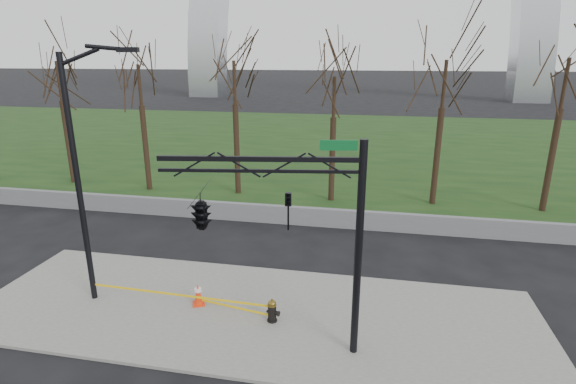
% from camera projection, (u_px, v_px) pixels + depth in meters
% --- Properties ---
extents(ground, '(500.00, 500.00, 0.00)m').
position_uv_depth(ground, '(252.00, 314.00, 14.03)').
color(ground, black).
rests_on(ground, ground).
extents(sidewalk, '(18.00, 6.00, 0.10)m').
position_uv_depth(sidewalk, '(252.00, 313.00, 14.02)').
color(sidewalk, slate).
rests_on(sidewalk, ground).
extents(grass_strip, '(120.00, 40.00, 0.06)m').
position_uv_depth(grass_strip, '(336.00, 141.00, 42.15)').
color(grass_strip, black).
rests_on(grass_strip, ground).
extents(guardrail, '(60.00, 0.30, 0.90)m').
position_uv_depth(guardrail, '(296.00, 216.00, 21.40)').
color(guardrail, '#59595B').
rests_on(guardrail, ground).
extents(tree_row, '(54.22, 4.00, 8.40)m').
position_uv_depth(tree_row, '(386.00, 129.00, 23.28)').
color(tree_row, black).
rests_on(tree_row, ground).
extents(fire_hydrant, '(0.48, 0.31, 0.76)m').
position_uv_depth(fire_hydrant, '(272.00, 311.00, 13.40)').
color(fire_hydrant, black).
rests_on(fire_hydrant, sidewalk).
extents(traffic_cone, '(0.51, 0.51, 0.75)m').
position_uv_depth(traffic_cone, '(198.00, 294.00, 14.30)').
color(traffic_cone, red).
rests_on(traffic_cone, sidewalk).
extents(street_light, '(2.38, 0.55, 8.21)m').
position_uv_depth(street_light, '(83.00, 165.00, 13.45)').
color(street_light, black).
rests_on(street_light, ground).
extents(traffic_signal_mast, '(5.05, 2.54, 6.00)m').
position_uv_depth(traffic_signal_mast, '(231.00, 211.00, 11.06)').
color(traffic_signal_mast, black).
rests_on(traffic_signal_mast, ground).
extents(caution_tape, '(6.18, 0.47, 0.40)m').
position_uv_depth(caution_tape, '(195.00, 299.00, 13.98)').
color(caution_tape, yellow).
rests_on(caution_tape, ground).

